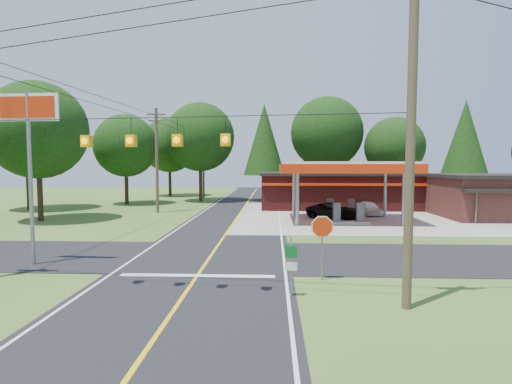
{
  "coord_description": "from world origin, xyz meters",
  "views": [
    {
      "loc": [
        3.17,
        -19.86,
        4.68
      ],
      "look_at": [
        2.0,
        7.0,
        2.8
      ],
      "focal_mm": 28.0,
      "sensor_mm": 36.0,
      "label": 1
    }
  ],
  "objects_px": {
    "gas_canopy": "(345,169)",
    "big_stop_sign": "(29,134)",
    "sedan_car": "(369,208)",
    "octagonal_stop_sign": "(322,232)",
    "suv_car": "(335,211)"
  },
  "relations": [
    {
      "from": "gas_canopy",
      "to": "big_stop_sign",
      "type": "relative_size",
      "value": 1.33
    },
    {
      "from": "gas_canopy",
      "to": "big_stop_sign",
      "type": "bearing_deg",
      "value": -138.56
    },
    {
      "from": "sedan_car",
      "to": "octagonal_stop_sign",
      "type": "relative_size",
      "value": 1.38
    },
    {
      "from": "sedan_car",
      "to": "octagonal_stop_sign",
      "type": "distance_m",
      "value": 22.1
    },
    {
      "from": "suv_car",
      "to": "sedan_car",
      "type": "height_order",
      "value": "suv_car"
    },
    {
      "from": "suv_car",
      "to": "octagonal_stop_sign",
      "type": "bearing_deg",
      "value": -161.85
    },
    {
      "from": "octagonal_stop_sign",
      "to": "suv_car",
      "type": "bearing_deg",
      "value": 79.65
    },
    {
      "from": "big_stop_sign",
      "to": "octagonal_stop_sign",
      "type": "height_order",
      "value": "big_stop_sign"
    },
    {
      "from": "sedan_car",
      "to": "gas_canopy",
      "type": "bearing_deg",
      "value": -131.93
    },
    {
      "from": "gas_canopy",
      "to": "sedan_car",
      "type": "relative_size",
      "value": 2.9
    },
    {
      "from": "gas_canopy",
      "to": "suv_car",
      "type": "relative_size",
      "value": 2.17
    },
    {
      "from": "gas_canopy",
      "to": "suv_car",
      "type": "xyz_separation_m",
      "value": [
        -0.5,
        1.5,
        -3.59
      ]
    },
    {
      "from": "sedan_car",
      "to": "octagonal_stop_sign",
      "type": "bearing_deg",
      "value": -113.21
    },
    {
      "from": "suv_car",
      "to": "big_stop_sign",
      "type": "relative_size",
      "value": 0.61
    },
    {
      "from": "sedan_car",
      "to": "big_stop_sign",
      "type": "height_order",
      "value": "big_stop_sign"
    }
  ]
}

